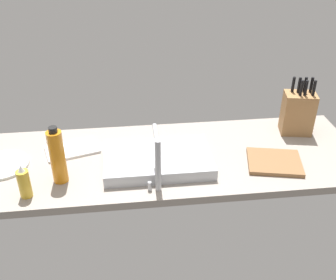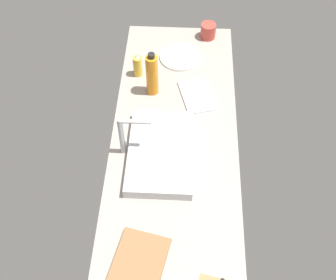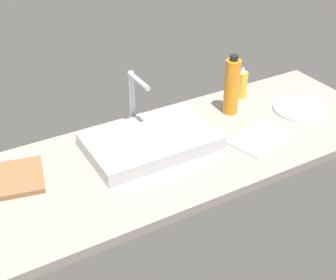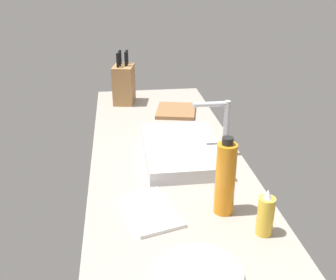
# 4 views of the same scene
# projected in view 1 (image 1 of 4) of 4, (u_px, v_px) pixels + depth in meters

# --- Properties ---
(countertop_slab) EXTENTS (1.88, 0.60, 0.04)m
(countertop_slab) POSITION_uv_depth(u_px,v_px,m) (155.00, 160.00, 1.81)
(countertop_slab) COLOR gray
(countertop_slab) RESTS_ON ground
(sink_basin) EXTENTS (0.47, 0.30, 0.05)m
(sink_basin) POSITION_uv_depth(u_px,v_px,m) (158.00, 160.00, 1.74)
(sink_basin) COLOR #B7BABF
(sink_basin) RESTS_ON countertop_slab
(faucet) EXTENTS (0.06, 0.15, 0.23)m
(faucet) POSITION_uv_depth(u_px,v_px,m) (157.00, 158.00, 1.55)
(faucet) COLOR #B7BABF
(faucet) RESTS_ON countertop_slab
(knife_block) EXTENTS (0.16, 0.13, 0.28)m
(knife_block) POSITION_uv_depth(u_px,v_px,m) (298.00, 112.00, 1.95)
(knife_block) COLOR #9E7042
(knife_block) RESTS_ON countertop_slab
(cutting_board) EXTENTS (0.27, 0.24, 0.02)m
(cutting_board) POSITION_uv_depth(u_px,v_px,m) (274.00, 162.00, 1.76)
(cutting_board) COLOR brown
(cutting_board) RESTS_ON countertop_slab
(soap_bottle) EXTENTS (0.05, 0.05, 0.15)m
(soap_bottle) POSITION_uv_depth(u_px,v_px,m) (24.00, 183.00, 1.54)
(soap_bottle) COLOR gold
(soap_bottle) RESTS_ON countertop_slab
(water_bottle) EXTENTS (0.06, 0.06, 0.25)m
(water_bottle) POSITION_uv_depth(u_px,v_px,m) (57.00, 156.00, 1.60)
(water_bottle) COLOR orange
(water_bottle) RESTS_ON countertop_slab
(dinner_plate) EXTENTS (0.23, 0.23, 0.01)m
(dinner_plate) POSITION_uv_depth(u_px,v_px,m) (2.00, 165.00, 1.74)
(dinner_plate) COLOR silver
(dinner_plate) RESTS_ON countertop_slab
(dish_towel) EXTENTS (0.27, 0.20, 0.01)m
(dish_towel) POSITION_uv_depth(u_px,v_px,m) (72.00, 149.00, 1.85)
(dish_towel) COLOR white
(dish_towel) RESTS_ON countertop_slab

